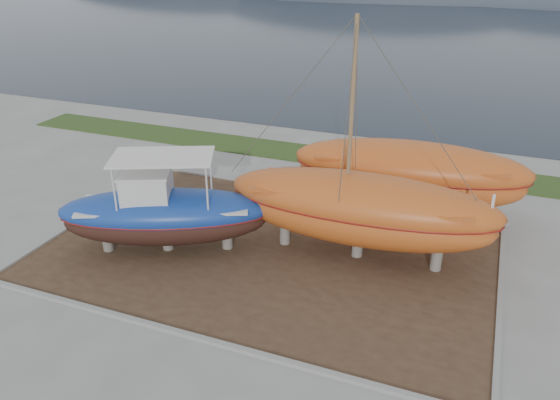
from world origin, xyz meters
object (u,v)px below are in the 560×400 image
at_px(blue_caique, 164,204).
at_px(orange_sailboat, 364,147).
at_px(orange_bare_hull, 408,181).
at_px(white_dinghy, 161,202).

distance_m(blue_caique, orange_sailboat, 8.28).
distance_m(blue_caique, orange_bare_hull, 11.00).
xyz_separation_m(white_dinghy, orange_sailboat, (9.51, -0.29, 4.08)).
bearing_deg(orange_sailboat, orange_bare_hull, 73.22).
distance_m(white_dinghy, orange_sailboat, 10.35).
xyz_separation_m(blue_caique, orange_bare_hull, (8.64, 6.80, -0.32)).
bearing_deg(blue_caique, orange_bare_hull, 14.41).
distance_m(orange_sailboat, orange_bare_hull, 5.47).
xyz_separation_m(blue_caique, white_dinghy, (-2.03, 2.65, -1.43)).
bearing_deg(white_dinghy, blue_caique, -61.18).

